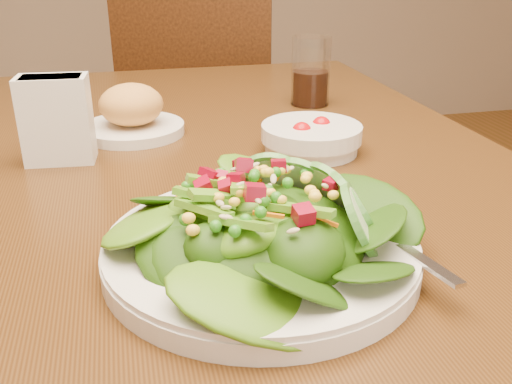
# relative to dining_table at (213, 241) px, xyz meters

# --- Properties ---
(dining_table) EXTENTS (0.90, 1.40, 0.75)m
(dining_table) POSITION_rel_dining_table_xyz_m (0.00, 0.00, 0.00)
(dining_table) COLOR #462B11
(dining_table) RESTS_ON ground_plane
(chair_far) EXTENTS (0.56, 0.56, 0.97)m
(chair_far) POSITION_rel_dining_table_xyz_m (0.13, 0.98, -0.14)
(chair_far) COLOR #46200A
(chair_far) RESTS_ON ground_plane
(salad_plate) EXTENTS (0.31, 0.30, 0.09)m
(salad_plate) POSITION_rel_dining_table_xyz_m (0.02, -0.23, 0.13)
(salad_plate) COLOR silver
(salad_plate) RESTS_ON dining_table
(bread_plate) EXTENTS (0.16, 0.16, 0.08)m
(bread_plate) POSITION_rel_dining_table_xyz_m (-0.09, 0.20, 0.13)
(bread_plate) COLOR silver
(bread_plate) RESTS_ON dining_table
(tomato_bowl) EXTENTS (0.15, 0.15, 0.05)m
(tomato_bowl) POSITION_rel_dining_table_xyz_m (0.16, 0.06, 0.12)
(tomato_bowl) COLOR silver
(tomato_bowl) RESTS_ON dining_table
(drinking_glass) EXTENTS (0.07, 0.07, 0.13)m
(drinking_glass) POSITION_rel_dining_table_xyz_m (0.24, 0.31, 0.16)
(drinking_glass) COLOR silver
(drinking_glass) RESTS_ON dining_table
(napkin_holder) EXTENTS (0.10, 0.06, 0.12)m
(napkin_holder) POSITION_rel_dining_table_xyz_m (-0.20, 0.10, 0.16)
(napkin_holder) COLOR white
(napkin_holder) RESTS_ON dining_table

